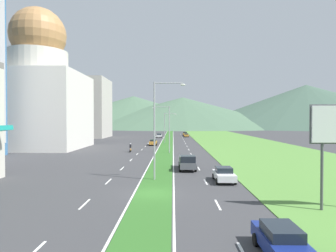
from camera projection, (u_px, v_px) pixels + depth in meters
ground_plane at (154, 194)px, 25.92m from camera, size 600.00×600.00×0.00m
grass_median at (167, 142)px, 85.90m from camera, size 3.20×240.00×0.06m
grass_verge_right at (239, 142)px, 85.55m from camera, size 24.00×240.00×0.06m
lane_dash_left_2 at (85, 204)px, 22.82m from camera, size 0.16×2.80×0.01m
lane_dash_left_3 at (108, 181)px, 31.23m from camera, size 0.16×2.80×0.01m
lane_dash_left_4 at (122, 168)px, 39.63m from camera, size 0.16×2.80×0.01m
lane_dash_left_5 at (131, 160)px, 48.03m from camera, size 0.16×2.80×0.01m
lane_dash_left_6 at (137, 154)px, 56.44m from camera, size 0.16×2.80×0.01m
lane_dash_left_7 at (142, 150)px, 64.84m from camera, size 0.16×2.80×0.01m
lane_dash_left_8 at (146, 146)px, 73.24m from camera, size 0.16×2.80×0.01m
lane_dash_left_9 at (148, 143)px, 81.65m from camera, size 0.16×2.80×0.01m
lane_dash_left_10 at (151, 141)px, 90.05m from camera, size 0.16×2.80×0.01m
lane_dash_left_11 at (153, 139)px, 98.46m from camera, size 0.16×2.80×0.01m
lane_dash_left_12 at (154, 138)px, 106.86m from camera, size 0.16×2.80×0.01m
lane_dash_left_13 at (156, 137)px, 115.26m from camera, size 0.16×2.80×0.01m
lane_dash_left_14 at (157, 135)px, 123.67m from camera, size 0.16×2.80×0.01m
lane_dash_left_15 at (158, 135)px, 132.07m from camera, size 0.16×2.80×0.01m
lane_dash_right_2 at (218, 205)px, 22.65m from camera, size 0.16×2.80×0.01m
lane_dash_right_3 at (206, 182)px, 31.05m from camera, size 0.16×2.80×0.01m
lane_dash_right_4 at (199, 169)px, 39.46m from camera, size 0.16×2.80×0.01m
lane_dash_right_5 at (194, 160)px, 47.86m from camera, size 0.16×2.80×0.01m
lane_dash_right_6 at (191, 154)px, 56.26m from camera, size 0.16×2.80×0.01m
lane_dash_right_7 at (189, 150)px, 64.67m from camera, size 0.16×2.80×0.01m
lane_dash_right_8 at (187, 146)px, 73.07m from camera, size 0.16×2.80×0.01m
lane_dash_right_9 at (186, 144)px, 81.47m from camera, size 0.16×2.80×0.01m
lane_dash_right_10 at (184, 141)px, 89.88m from camera, size 0.16×2.80×0.01m
lane_dash_right_11 at (183, 139)px, 98.28m from camera, size 0.16×2.80×0.01m
lane_dash_right_12 at (183, 138)px, 106.68m from camera, size 0.16×2.80×0.01m
lane_dash_right_13 at (182, 137)px, 115.09m from camera, size 0.16×2.80×0.01m
lane_dash_right_14 at (181, 136)px, 123.49m from camera, size 0.16×2.80×0.01m
lane_dash_right_15 at (181, 135)px, 131.90m from camera, size 0.16×2.80×0.01m
edge_line_median_left at (161, 142)px, 85.93m from camera, size 0.16×240.00×0.01m
edge_line_median_right at (173, 142)px, 85.87m from camera, size 0.16×240.00×0.01m
domed_building at (39, 92)px, 68.06m from camera, size 19.93×19.93×32.00m
midrise_colored at (84, 108)px, 110.67m from camera, size 17.69×17.69×21.74m
hill_far_left at (134, 111)px, 293.19m from camera, size 200.15×200.15×29.97m
hill_far_center at (183, 112)px, 269.24m from camera, size 197.28×197.28×26.92m
hill_far_right at (306, 106)px, 268.25m from camera, size 215.10×215.10×38.20m
street_lamp_near at (158, 124)px, 31.87m from camera, size 3.41×0.39×10.56m
street_lamp_mid at (167, 126)px, 58.01m from camera, size 3.46×0.39×9.18m
street_lamp_far at (166, 125)px, 84.06m from camera, size 3.40×0.51×8.41m
car_0 at (283, 243)px, 13.80m from camera, size 1.89×4.74×1.51m
car_1 at (224, 174)px, 31.14m from camera, size 2.04×4.27×1.51m
car_2 at (185, 134)px, 123.73m from camera, size 1.92×4.26×1.51m
car_3 at (153, 142)px, 76.17m from camera, size 1.92×4.72×1.51m
car_4 at (159, 136)px, 108.72m from camera, size 2.01×4.17×1.52m
car_5 at (186, 135)px, 113.06m from camera, size 1.88×4.61×1.35m
pickup_truck_0 at (187, 162)px, 38.44m from camera, size 2.18×5.40×2.00m
motorcycle_rider at (130, 148)px, 59.90m from camera, size 0.36×2.00×1.80m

